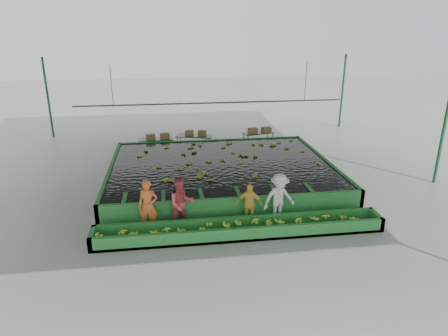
{
  "coord_description": "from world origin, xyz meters",
  "views": [
    {
      "loc": [
        -2.27,
        -15.56,
        6.83
      ],
      "look_at": [
        0.0,
        0.5,
        1.0
      ],
      "focal_mm": 32.0,
      "sensor_mm": 36.0,
      "label": 1
    }
  ],
  "objects": [
    {
      "name": "flotation_tank",
      "position": [
        0.0,
        1.5,
        0.45
      ],
      "size": [
        10.0,
        8.0,
        0.9
      ],
      "primitive_type": null,
      "color": "#247B2F",
      "rests_on": "ground"
    },
    {
      "name": "ground",
      "position": [
        0.0,
        0.0,
        0.0
      ],
      "size": [
        80.0,
        80.0,
        0.0
      ],
      "primitive_type": "plane",
      "color": "#989896",
      "rests_on": "ground"
    },
    {
      "name": "worker_a",
      "position": [
        -3.11,
        -2.8,
        0.94
      ],
      "size": [
        0.75,
        0.56,
        1.88
      ],
      "primitive_type": "imported",
      "rotation": [
        0.0,
        0.0,
        -0.16
      ],
      "color": "#D1682D",
      "rests_on": "ground"
    },
    {
      "name": "packing_table_left",
      "position": [
        -3.04,
        6.15,
        0.43
      ],
      "size": [
        1.95,
        0.89,
        0.87
      ],
      "primitive_type": null,
      "rotation": [
        0.0,
        0.0,
        0.07
      ],
      "color": "#59605B",
      "rests_on": "ground"
    },
    {
      "name": "shed_posts",
      "position": [
        0.0,
        0.0,
        2.5
      ],
      "size": [
        20.0,
        22.0,
        5.0
      ],
      "primitive_type": null,
      "color": "#1B512E",
      "rests_on": "ground"
    },
    {
      "name": "box_stack_mid",
      "position": [
        -0.78,
        6.48,
        0.91
      ],
      "size": [
        1.24,
        0.57,
        0.26
      ],
      "primitive_type": null,
      "rotation": [
        0.0,
        0.0,
        -0.2
      ],
      "color": "olive",
      "rests_on": "packing_table_mid"
    },
    {
      "name": "packing_table_mid",
      "position": [
        -0.89,
        6.42,
        0.45
      ],
      "size": [
        2.13,
        1.31,
        0.91
      ],
      "primitive_type": null,
      "rotation": [
        0.0,
        0.0,
        -0.28
      ],
      "color": "#59605B",
      "rests_on": "ground"
    },
    {
      "name": "trough_bananas",
      "position": [
        0.0,
        -3.6,
        0.4
      ],
      "size": [
        9.69,
        0.65,
        0.13
      ],
      "primitive_type": null,
      "color": "#8AB72B",
      "rests_on": "sorting_trough"
    },
    {
      "name": "box_stack_left",
      "position": [
        -2.92,
        6.1,
        0.87
      ],
      "size": [
        1.33,
        0.58,
        0.28
      ],
      "primitive_type": null,
      "rotation": [
        0.0,
        0.0,
        0.17
      ],
      "color": "olive",
      "rests_on": "packing_table_left"
    },
    {
      "name": "packing_table_right",
      "position": [
        2.95,
        6.89,
        0.41
      ],
      "size": [
        1.92,
        1.12,
        0.82
      ],
      "primitive_type": null,
      "rotation": [
        0.0,
        0.0,
        0.23
      ],
      "color": "#59605B",
      "rests_on": "ground"
    },
    {
      "name": "rail_hanger_left",
      "position": [
        -5.0,
        5.0,
        4.0
      ],
      "size": [
        0.04,
        0.04,
        2.0
      ],
      "primitive_type": "cylinder",
      "color": "#59605B",
      "rests_on": "shed_roof"
    },
    {
      "name": "worker_c",
      "position": [
        0.44,
        -2.8,
        0.78
      ],
      "size": [
        0.98,
        0.57,
        1.56
      ],
      "primitive_type": "imported",
      "rotation": [
        0.0,
        0.0,
        -0.22
      ],
      "color": "#FACD4E",
      "rests_on": "ground"
    },
    {
      "name": "sorting_trough",
      "position": [
        0.0,
        -3.6,
        0.25
      ],
      "size": [
        10.0,
        1.0,
        0.5
      ],
      "primitive_type": null,
      "color": "#247B2F",
      "rests_on": "ground"
    },
    {
      "name": "box_stack_right",
      "position": [
        3.01,
        6.8,
        0.82
      ],
      "size": [
        1.45,
        0.63,
        0.3
      ],
      "primitive_type": null,
      "rotation": [
        0.0,
        0.0,
        0.17
      ],
      "color": "olive",
      "rests_on": "packing_table_right"
    },
    {
      "name": "worker_d",
      "position": [
        1.54,
        -2.8,
        0.94
      ],
      "size": [
        1.33,
        0.93,
        1.87
      ],
      "primitive_type": "imported",
      "rotation": [
        0.0,
        0.0,
        0.21
      ],
      "color": "silver",
      "rests_on": "ground"
    },
    {
      "name": "floating_bananas",
      "position": [
        0.0,
        2.3,
        0.85
      ],
      "size": [
        8.82,
        6.01,
        0.12
      ],
      "primitive_type": null,
      "color": "#8AB72B",
      "rests_on": "tank_water"
    },
    {
      "name": "tank_water",
      "position": [
        0.0,
        1.5,
        0.85
      ],
      "size": [
        9.7,
        7.7,
        0.0
      ],
      "primitive_type": "cube",
      "color": "black",
      "rests_on": "flotation_tank"
    },
    {
      "name": "worker_b",
      "position": [
        -1.97,
        -2.8,
        0.94
      ],
      "size": [
        1.06,
        0.91,
        1.89
      ],
      "primitive_type": "imported",
      "rotation": [
        0.0,
        0.0,
        0.24
      ],
      "color": "#CB4549",
      "rests_on": "ground"
    },
    {
      "name": "cableway_rail",
      "position": [
        0.0,
        5.0,
        3.0
      ],
      "size": [
        0.08,
        0.08,
        14.0
      ],
      "primitive_type": "cylinder",
      "color": "#59605B",
      "rests_on": "shed_roof"
    },
    {
      "name": "rail_hanger_right",
      "position": [
        5.0,
        5.0,
        4.0
      ],
      "size": [
        0.04,
        0.04,
        2.0
      ],
      "primitive_type": "cylinder",
      "color": "#59605B",
      "rests_on": "shed_roof"
    },
    {
      "name": "shed_roof",
      "position": [
        0.0,
        0.0,
        5.0
      ],
      "size": [
        20.0,
        22.0,
        0.04
      ],
      "primitive_type": "cube",
      "color": "gray",
      "rests_on": "shed_posts"
    }
  ]
}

